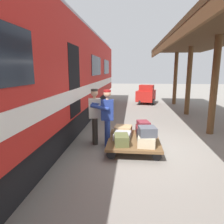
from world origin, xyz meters
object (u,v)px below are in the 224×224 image
Objects in this scene: porter_by_door at (95,114)px; suitcase_gray_aluminum at (122,136)px; suitcase_cream_canvas at (146,141)px; suitcase_black_hardshell at (145,136)px; train_car at (25,77)px; porter_in_overalls at (107,116)px; suitcase_olive_duffel at (121,140)px; suitcase_maroon_trunk at (144,130)px; suitcase_tan_vintage at (123,130)px; luggage_cart at (134,140)px; suitcase_slate_roller at (147,131)px; suitcase_burgundy_valise at (143,124)px; baggage_tug at (146,95)px.

suitcase_gray_aluminum is at bearing 155.84° from porter_by_door.
suitcase_black_hardshell is at bearing -90.00° from suitcase_cream_canvas.
suitcase_black_hardshell is 1.64m from porter_by_door.
porter_by_door is (-2.03, -0.27, -1.14)m from train_car.
porter_in_overalls is at bearing -7.74° from suitcase_black_hardshell.
porter_in_overalls is (-2.41, -0.04, -1.14)m from train_car.
suitcase_olive_duffel is 0.83m from suitcase_black_hardshell.
suitcase_tan_vintage is at bearing 0.00° from suitcase_maroon_trunk.
train_car is 3.92m from suitcase_maroon_trunk.
luggage_cart is 0.76m from suitcase_slate_roller.
porter_in_overalls reaches higher than luggage_cart.
porter_in_overalls is 1.00× the size of porter_by_door.
porter_in_overalls is at bearing 37.26° from suitcase_tan_vintage.
suitcase_slate_roller is at bearing 159.51° from suitcase_cream_canvas.
suitcase_olive_duffel is at bearing 57.45° from luggage_cart.
suitcase_gray_aluminum reaches higher than luggage_cart.
train_car reaches higher than porter_in_overalls.
train_car is 2.34m from porter_by_door.
suitcase_burgundy_valise is at bearing -87.47° from suitcase_slate_roller.
suitcase_gray_aluminum is 0.83m from suitcase_cream_canvas.
train_car is at bearing 7.60° from porter_by_door.
suitcase_cream_canvas is (-0.66, 0.51, 0.05)m from suitcase_gray_aluminum.
suitcase_burgundy_valise is (-3.51, -0.43, -1.43)m from train_car.
train_car reaches higher than suitcase_maroon_trunk.
suitcase_burgundy_valise is 7.94m from baggage_tug.
train_car is 3.94m from suitcase_cream_canvas.
luggage_cart is 1.40m from porter_by_door.
porter_in_overalls reaches higher than baggage_tug.
suitcase_black_hardshell is (0.00, 0.51, -0.01)m from suitcase_maroon_trunk.
suitcase_olive_duffel is at bearing 90.00° from suitcase_gray_aluminum.
luggage_cart is at bearing 122.55° from suitcase_tan_vintage.
suitcase_burgundy_valise is at bearing -139.01° from suitcase_gray_aluminum.
suitcase_burgundy_valise is 1.07m from suitcase_slate_roller.
suitcase_slate_roller is (-0.67, 0.52, 0.30)m from suitcase_gray_aluminum.
suitcase_burgundy_valise is 1.13× the size of suitcase_slate_roller.
porter_by_door is at bearing -31.13° from porter_in_overalls.
suitcase_cream_canvas is at bearing 86.56° from baggage_tug.
suitcase_maroon_trunk is (-0.66, -0.51, 0.03)m from suitcase_gray_aluminum.
porter_by_door reaches higher than baggage_tug.
train_car reaches higher than suitcase_cream_canvas.
suitcase_tan_vintage is at bearing -171.24° from porter_by_door.
suitcase_burgundy_valise is (-0.62, -0.03, 0.20)m from suitcase_tan_vintage.
porter_by_door is at bearing -46.43° from suitcase_olive_duffel.
baggage_tug is (-1.20, -7.95, 0.20)m from suitcase_tan_vintage.
suitcase_slate_roller is 0.25× the size of porter_in_overalls.
suitcase_black_hardshell is 0.36× the size of porter_by_door.
suitcase_olive_duffel is (0.33, 0.51, 0.18)m from luggage_cart.
suitcase_black_hardshell is at bearing 180.00° from luggage_cart.
suitcase_slate_roller is at bearing 92.53° from suitcase_burgundy_valise.
suitcase_maroon_trunk is at bearing -122.55° from suitcase_olive_duffel.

